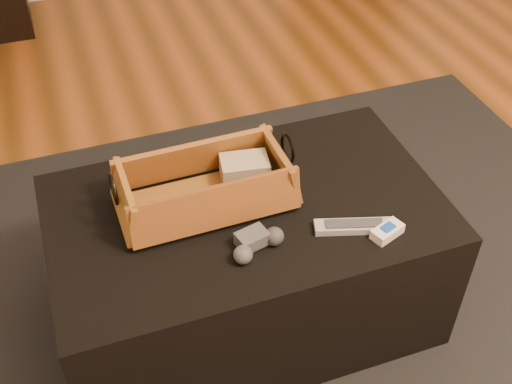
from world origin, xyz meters
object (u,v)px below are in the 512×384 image
object	(u,v)px
wicker_basket	(205,187)
game_controller	(256,243)
tv_remote	(199,201)
cream_gadget	(387,231)
silver_remote	(354,226)
ottoman	(247,262)

from	to	relation	value
wicker_basket	game_controller	bearing A→B (deg)	-71.16
tv_remote	cream_gadget	distance (m)	0.47
game_controller	silver_remote	world-z (taller)	game_controller
ottoman	game_controller	bearing A→B (deg)	-99.41
wicker_basket	silver_remote	distance (m)	0.38
tv_remote	silver_remote	xyz separation A→B (m)	(0.33, -0.19, -0.02)
game_controller	tv_remote	bearing A→B (deg)	116.43
ottoman	wicker_basket	bearing A→B (deg)	153.15
ottoman	silver_remote	size ratio (longest dim) A/B	5.13
silver_remote	cream_gadget	world-z (taller)	cream_gadget
cream_gadget	game_controller	bearing A→B (deg)	169.07
cream_gadget	wicker_basket	bearing A→B (deg)	146.02
wicker_basket	cream_gadget	distance (m)	0.46
tv_remote	wicker_basket	bearing A→B (deg)	30.87
ottoman	game_controller	world-z (taller)	game_controller
silver_remote	wicker_basket	bearing A→B (deg)	146.11
cream_gadget	ottoman	bearing A→B (deg)	143.97
ottoman	cream_gadget	distance (m)	0.42
game_controller	cream_gadget	size ratio (longest dim) A/B	1.63
game_controller	cream_gadget	distance (m)	0.32
wicker_basket	ottoman	bearing A→B (deg)	-26.85
wicker_basket	cream_gadget	size ratio (longest dim) A/B	5.01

